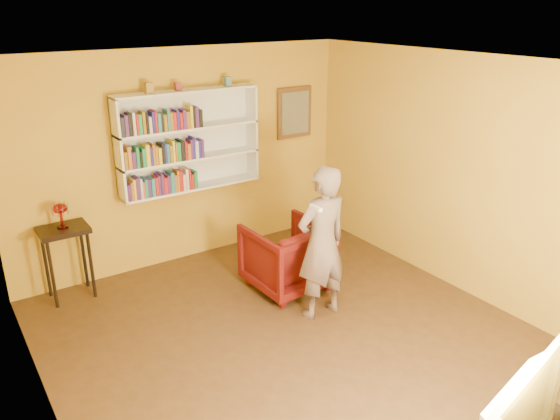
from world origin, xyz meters
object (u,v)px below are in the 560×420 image
(console_table, at_px, (65,240))
(television, at_px, (501,413))
(bookshelf, at_px, (187,140))
(ruby_lustre, at_px, (60,211))
(person, at_px, (322,243))
(armchair, at_px, (287,256))

(console_table, distance_m, television, 4.74)
(console_table, bearing_deg, bookshelf, 5.64)
(bookshelf, distance_m, television, 4.72)
(ruby_lustre, bearing_deg, console_table, 0.00)
(console_table, distance_m, ruby_lustre, 0.35)
(console_table, relative_size, person, 0.51)
(television, bearing_deg, bookshelf, 76.24)
(bookshelf, height_order, armchair, bookshelf)
(console_table, relative_size, armchair, 0.98)
(ruby_lustre, distance_m, armchair, 2.58)
(person, xyz_separation_m, television, (-0.67, -2.62, 0.05))
(person, bearing_deg, armchair, -93.67)
(bookshelf, distance_m, armchair, 1.89)
(ruby_lustre, relative_size, person, 0.17)
(bookshelf, relative_size, television, 1.57)
(person, bearing_deg, console_table, -41.61)
(person, bearing_deg, ruby_lustre, -41.61)
(ruby_lustre, xyz_separation_m, person, (2.15, -1.88, -0.22))
(console_table, distance_m, armchair, 2.51)
(ruby_lustre, height_order, television, television)
(console_table, relative_size, ruby_lustre, 3.07)
(bookshelf, xyz_separation_m, television, (-0.14, -4.66, -0.71))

